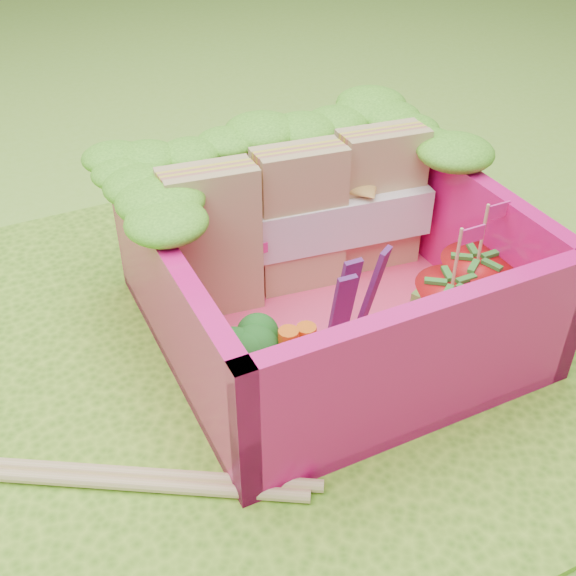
# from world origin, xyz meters

# --- Properties ---
(ground) EXTENTS (14.00, 14.00, 0.00)m
(ground) POSITION_xyz_m (0.00, 0.00, 0.00)
(ground) COLOR #88C738
(ground) RESTS_ON ground
(placemat) EXTENTS (2.60, 2.60, 0.03)m
(placemat) POSITION_xyz_m (0.00, 0.00, 0.01)
(placemat) COLOR #539020
(placemat) RESTS_ON ground
(bento_floor) EXTENTS (1.30, 1.30, 0.05)m
(bento_floor) POSITION_xyz_m (0.36, -0.06, 0.06)
(bento_floor) COLOR #FF4173
(bento_floor) RESTS_ON placemat
(bento_box) EXTENTS (1.30, 1.30, 0.55)m
(bento_box) POSITION_xyz_m (0.36, -0.06, 0.31)
(bento_box) COLOR #DD1273
(bento_box) RESTS_ON placemat
(lettuce_ruffle) EXTENTS (1.43, 0.83, 0.11)m
(lettuce_ruffle) POSITION_xyz_m (0.36, 0.42, 0.64)
(lettuce_ruffle) COLOR #318418
(lettuce_ruffle) RESTS_ON bento_box
(sandwich_stack) EXTENTS (1.12, 0.31, 0.61)m
(sandwich_stack) POSITION_xyz_m (0.36, 0.21, 0.38)
(sandwich_stack) COLOR tan
(sandwich_stack) RESTS_ON bento_floor
(broccoli) EXTENTS (0.33, 0.33, 0.25)m
(broccoli) POSITION_xyz_m (-0.07, -0.33, 0.25)
(broccoli) COLOR #648D44
(broccoli) RESTS_ON bento_floor
(carrot_sticks) EXTENTS (0.15, 0.09, 0.28)m
(carrot_sticks) POSITION_xyz_m (0.07, -0.35, 0.21)
(carrot_sticks) COLOR orange
(carrot_sticks) RESTS_ON bento_floor
(purple_wedges) EXTENTS (0.25, 0.12, 0.38)m
(purple_wedges) POSITION_xyz_m (0.37, -0.21, 0.27)
(purple_wedges) COLOR #4A1A5D
(purple_wedges) RESTS_ON bento_floor
(strawberry_left) EXTENTS (0.27, 0.27, 0.51)m
(strawberry_left) POSITION_xyz_m (0.68, -0.38, 0.22)
(strawberry_left) COLOR red
(strawberry_left) RESTS_ON bento_floor
(strawberry_right) EXTENTS (0.28, 0.28, 0.52)m
(strawberry_right) POSITION_xyz_m (0.85, -0.30, 0.22)
(strawberry_right) COLOR red
(strawberry_right) RESTS_ON bento_floor
(snap_peas) EXTENTS (0.57, 0.60, 0.05)m
(snap_peas) POSITION_xyz_m (0.70, -0.26, 0.11)
(snap_peas) COLOR green
(snap_peas) RESTS_ON bento_floor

